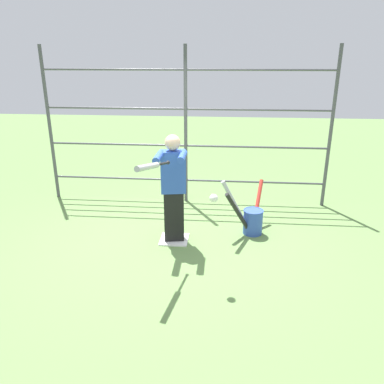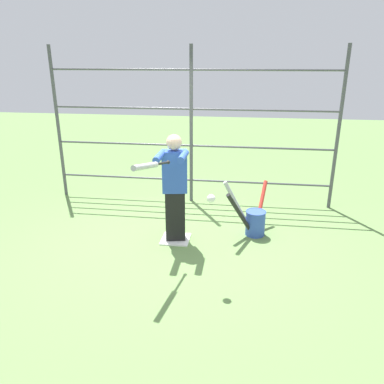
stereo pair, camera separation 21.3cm
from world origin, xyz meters
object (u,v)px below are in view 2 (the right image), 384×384
(batter, at_px, (175,186))
(softball_in_flight, at_px, (211,199))
(baseball_bat_swinging, at_px, (148,166))
(bat_bucket, at_px, (253,220))

(batter, xyz_separation_m, softball_in_flight, (-0.59, 0.94, 0.20))
(baseball_bat_swinging, height_order, bat_bucket, baseball_bat_swinging)
(baseball_bat_swinging, height_order, softball_in_flight, baseball_bat_swinging)
(baseball_bat_swinging, distance_m, softball_in_flight, 0.78)
(baseball_bat_swinging, bearing_deg, softball_in_flight, 177.42)
(batter, height_order, softball_in_flight, batter)
(softball_in_flight, xyz_separation_m, bat_bucket, (-0.52, -1.30, -0.79))
(batter, distance_m, bat_bucket, 1.31)
(batter, relative_size, baseball_bat_swinging, 1.76)
(baseball_bat_swinging, bearing_deg, bat_bucket, -134.06)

